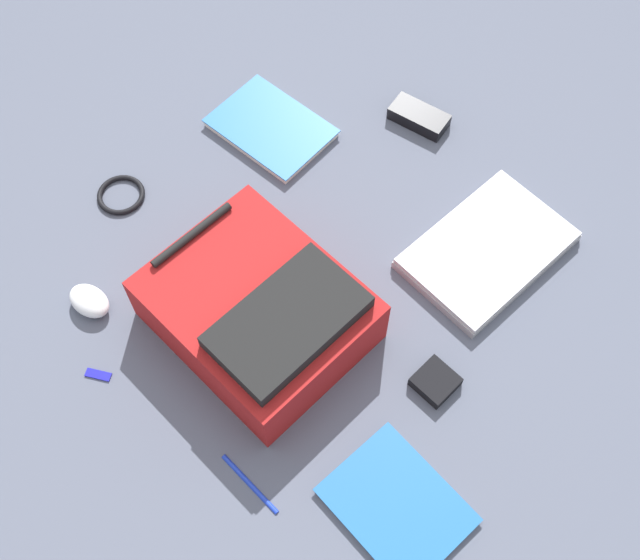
{
  "coord_description": "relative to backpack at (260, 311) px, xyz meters",
  "views": [
    {
      "loc": [
        -0.72,
        -0.42,
        1.46
      ],
      "look_at": [
        -0.03,
        -0.03,
        0.02
      ],
      "focal_mm": 44.22,
      "sensor_mm": 36.0,
      "label": 1
    }
  ],
  "objects": [
    {
      "name": "book_manual",
      "position": [
        0.45,
        0.25,
        -0.06
      ],
      "size": [
        0.24,
        0.3,
        0.02
      ],
      "color": "silver",
      "rests_on": "ground_plane"
    },
    {
      "name": "pen_black",
      "position": [
        -0.29,
        -0.15,
        -0.07
      ],
      "size": [
        0.05,
        0.15,
        0.01
      ],
      "primitive_type": "cylinder",
      "rotation": [
        1.57,
        0.0,
        -0.29
      ],
      "color": "#1933B2",
      "rests_on": "ground_plane"
    },
    {
      "name": "laptop",
      "position": [
        0.39,
        -0.33,
        -0.06
      ],
      "size": [
        0.4,
        0.33,
        0.03
      ],
      "color": "#929296",
      "rests_on": "ground_plane"
    },
    {
      "name": "ground_plane",
      "position": [
        0.17,
        -0.02,
        -0.07
      ],
      "size": [
        3.38,
        3.38,
        0.0
      ],
      "primitive_type": "plane",
      "color": "#4C5160"
    },
    {
      "name": "computer_mouse",
      "position": [
        -0.13,
        0.34,
        -0.05
      ],
      "size": [
        0.08,
        0.1,
        0.04
      ],
      "primitive_type": "ellipsoid",
      "rotation": [
        0.0,
        0.0,
        -0.14
      ],
      "color": "silver",
      "rests_on": "ground_plane"
    },
    {
      "name": "backpack",
      "position": [
        0.0,
        0.0,
        0.0
      ],
      "size": [
        0.43,
        0.48,
        0.16
      ],
      "color": "maroon",
      "rests_on": "ground_plane"
    },
    {
      "name": "cable_coil",
      "position": [
        0.12,
        0.45,
        -0.07
      ],
      "size": [
        0.11,
        0.11,
        0.01
      ],
      "primitive_type": "torus",
      "color": "black",
      "rests_on": "ground_plane"
    },
    {
      "name": "usb_stick",
      "position": [
        -0.25,
        0.23,
        -0.07
      ],
      "size": [
        0.03,
        0.05,
        0.01
      ],
      "primitive_type": "cube",
      "rotation": [
        0.0,
        0.0,
        0.27
      ],
      "color": "#191999",
      "rests_on": "ground_plane"
    },
    {
      "name": "power_brick",
      "position": [
        0.65,
        -0.05,
        -0.06
      ],
      "size": [
        0.08,
        0.14,
        0.03
      ],
      "primitive_type": "cube",
      "rotation": [
        0.0,
        0.0,
        -0.08
      ],
      "color": "black",
      "rests_on": "ground_plane"
    },
    {
      "name": "book_red",
      "position": [
        -0.19,
        -0.4,
        -0.07
      ],
      "size": [
        0.26,
        0.3,
        0.01
      ],
      "color": "silver",
      "rests_on": "ground_plane"
    },
    {
      "name": "earbud_pouch",
      "position": [
        0.06,
        -0.36,
        -0.06
      ],
      "size": [
        0.09,
        0.09,
        0.03
      ],
      "primitive_type": "cube",
      "rotation": [
        0.0,
        0.0,
        -0.28
      ],
      "color": "black",
      "rests_on": "ground_plane"
    }
  ]
}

